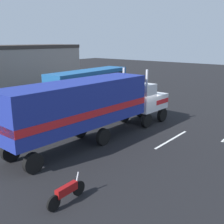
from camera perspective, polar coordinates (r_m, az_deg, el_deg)
ground_plane at (r=22.77m, az=6.51°, el=-2.40°), size 120.00×120.00×0.00m
lane_stripe_near at (r=19.55m, az=12.13°, el=-5.52°), size 4.40×0.17×0.01m
semi_truck at (r=18.28m, az=-4.16°, el=1.61°), size 14.26×3.09×4.50m
person_bystander at (r=21.04m, az=-8.74°, el=-1.37°), size 0.34×0.46×1.63m
parked_bus at (r=30.90m, az=-4.76°, el=6.08°), size 11.13×3.17×3.40m
motorcycle at (r=12.17m, az=-9.24°, el=-15.93°), size 2.11×0.29×1.12m
building_backdrop at (r=41.26m, az=-21.56°, el=8.81°), size 23.17×6.91×5.90m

